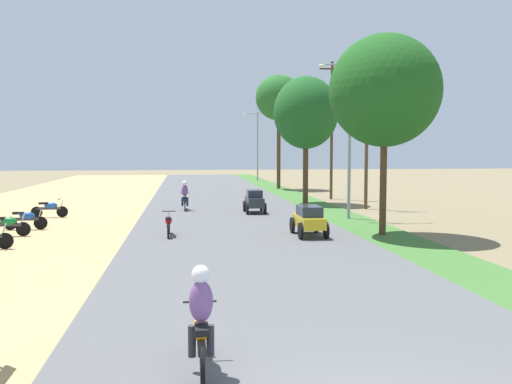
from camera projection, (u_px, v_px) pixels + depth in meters
parked_motorbike_fourth at (7, 224)px, 21.61m from camera, size 1.80×0.54×0.94m
parked_motorbike_fifth at (26, 218)px, 23.41m from camera, size 1.80×0.54×0.94m
parked_motorbike_sixth at (50, 208)px, 27.69m from camera, size 1.80×0.54×0.94m
median_tree_nearest at (385, 91)px, 21.68m from camera, size 4.39×4.39×7.94m
median_tree_second at (306, 113)px, 34.82m from camera, size 4.10×4.10×8.04m
median_tree_third at (279, 98)px, 47.88m from camera, size 4.05×4.05×9.91m
streetlamp_near at (350, 129)px, 26.99m from camera, size 3.16×0.20×7.68m
streetlamp_mid at (258, 141)px, 60.70m from camera, size 3.16×0.20×7.53m
utility_pole_near at (367, 134)px, 31.92m from camera, size 1.80×0.20×8.37m
utility_pole_far at (332, 128)px, 38.35m from camera, size 1.80×0.20×9.54m
car_sedan_yellow at (309, 219)px, 21.61m from camera, size 1.10×2.26×1.19m
car_hatchback_charcoal at (254, 200)px, 29.58m from camera, size 1.04×2.00×1.23m
motorbike_foreground_rider at (201, 321)px, 8.38m from camera, size 0.54×1.80×1.66m
motorbike_ahead_second at (169, 223)px, 21.66m from camera, size 0.54×1.80×0.94m
motorbike_ahead_third at (185, 196)px, 30.87m from camera, size 0.54×1.80×1.66m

